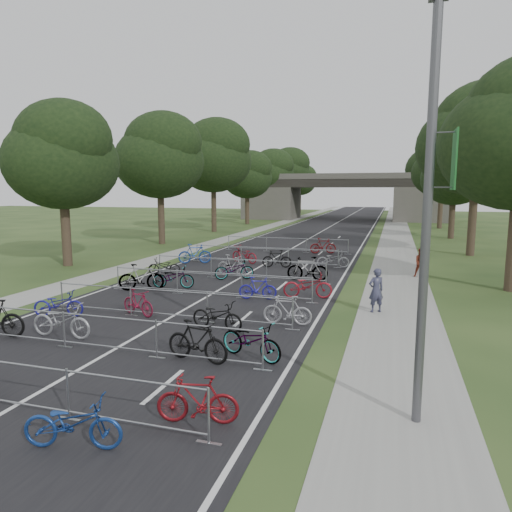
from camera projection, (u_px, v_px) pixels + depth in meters
The scene contains 51 objects.
ground at pixel (10, 409), 9.74m from camera, with size 200.00×200.00×0.00m, color #27401B.
road at pixel (330, 227), 57.09m from camera, with size 11.00×140.00×0.01m, color black.
sidewalk_right at pixel (396, 229), 54.80m from camera, with size 3.00×140.00×0.01m, color gray.
sidewalk_left at pixel (272, 226), 59.24m from camera, with size 2.00×140.00×0.01m, color gray.
lane_markings at pixel (330, 227), 57.09m from camera, with size 0.12×140.00×0.00m, color silver.
overpass_bridge at pixel (343, 197), 70.79m from camera, with size 31.00×8.00×7.05m.
lamppost at pixel (429, 210), 8.63m from camera, with size 0.61×0.65×8.21m.
tree_left_0 at pixel (62, 159), 27.15m from camera, with size 6.72×6.72×10.25m.
tree_left_1 at pixel (160, 158), 38.40m from camera, with size 7.56×7.56×11.53m.
tree_right_1 at pixel (480, 142), 31.29m from camera, with size 8.18×8.18×12.47m.
tree_left_2 at pixel (214, 158), 49.65m from camera, with size 8.40×8.40×12.81m.
tree_right_2 at pixel (456, 176), 42.93m from camera, with size 6.16×6.16×9.39m.
tree_left_3 at pixel (248, 176), 61.25m from camera, with size 6.72×6.72×10.25m.
tree_right_3 at pixel (444, 170), 54.16m from camera, with size 7.17×7.17×10.93m.
tree_left_4 at pixel (271, 173), 72.49m from camera, with size 7.56×7.56×11.53m.
tree_right_4 at pixel (436, 167), 65.38m from camera, with size 8.18×8.18×12.47m.
tree_left_5 at pixel (288, 171), 83.74m from camera, with size 8.40×8.40×12.81m.
tree_right_5 at pixel (429, 182), 77.03m from camera, with size 6.16×6.16×9.39m.
tree_left_6 at pixel (300, 181), 95.34m from camera, with size 6.72×6.72×10.25m.
tree_right_6 at pixel (425, 178), 88.25m from camera, with size 7.17×7.17×10.93m.
barrier_row_0 at pixel (8, 385), 9.66m from camera, with size 9.70×0.08×1.10m.
barrier_row_1 at pixel (109, 334), 13.07m from camera, with size 9.70×0.08×1.10m.
barrier_row_2 at pixel (168, 304), 16.48m from camera, with size 9.70×0.08×1.10m.
barrier_row_3 at pixel (209, 284), 20.08m from camera, with size 9.70×0.08×1.10m.
barrier_row_4 at pixel (238, 269), 23.87m from camera, with size 9.70×0.08×1.10m.
barrier_row_5 at pixel (264, 256), 28.60m from camera, with size 9.70×0.08×1.10m.
barrier_row_6 at pixel (286, 245), 34.28m from camera, with size 9.70×0.08×1.10m.
bike_2 at pixel (73, 424), 8.20m from camera, with size 0.64×1.84×0.96m, color navy.
bike_3 at pixel (198, 400), 9.08m from camera, with size 0.47×1.67×1.01m, color maroon.
bike_5 at pixel (61, 321), 14.39m from camera, with size 0.73×2.10×1.10m, color #9B9CA2.
bike_6 at pixel (197, 341), 12.37m from camera, with size 0.54×1.91×1.14m, color black.
bike_7 at pixel (251, 340), 12.59m from camera, with size 0.70×2.00×1.05m, color gray.
bike_8 at pixel (59, 304), 16.77m from camera, with size 0.64×1.83×0.96m, color navy.
bike_9 at pixel (138, 303), 16.91m from camera, with size 0.47×1.65×0.99m, color maroon.
bike_10 at pixel (217, 316), 15.17m from camera, with size 0.66×1.90×1.00m, color black.
bike_11 at pixel (287, 310), 15.76m from camera, with size 0.48×1.72×1.03m, color #98989F.
bike_12 at pixel (141, 278), 21.10m from camera, with size 0.59×2.08×1.25m, color gray.
bike_13 at pixel (173, 278), 21.62m from camera, with size 0.70×1.99×1.05m, color gray.
bike_14 at pixel (258, 288), 19.42m from camera, with size 0.46×1.63×0.98m, color #201C9B.
bike_15 at pixel (308, 286), 19.63m from camera, with size 0.73×2.10×1.10m, color maroon.
bike_16 at pixel (164, 266), 25.06m from camera, with size 0.62×1.77×0.93m, color black.
bike_17 at pixel (232, 266), 24.67m from camera, with size 0.54×1.92×1.16m, color gray.
bike_18 at pixel (234, 269), 23.74m from camera, with size 0.71×2.05×1.08m, color gray.
bike_19 at pixel (307, 269), 23.37m from camera, with size 0.59×2.08×1.25m, color gray.
bike_20 at pixel (195, 254), 28.87m from camera, with size 0.59×2.08×1.25m, color navy.
bike_21 at pixel (244, 254), 29.09m from camera, with size 0.73×2.10×1.10m, color maroon.
bike_22 at pixel (277, 259), 27.37m from camera, with size 0.50×1.77×1.06m, color black.
bike_23 at pixel (333, 259), 27.33m from camera, with size 0.67×1.91×1.01m, color #9F9EA5.
bike_27 at pixel (323, 246), 33.36m from camera, with size 0.53×1.89×1.14m, color maroon.
pedestrian_a at pixel (376, 291), 17.34m from camera, with size 0.62×0.41×1.70m, color #33344D.
pedestrian_b at pixel (421, 263), 24.33m from camera, with size 0.76×0.59×1.57m, color maroon.
Camera 1 is at (7.70, -7.24, 4.66)m, focal length 32.00 mm.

